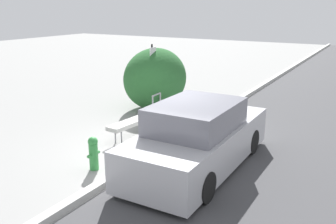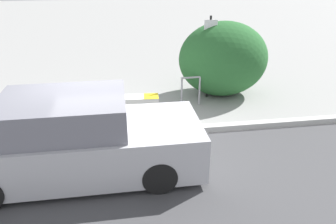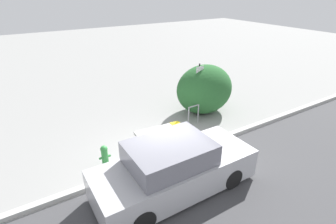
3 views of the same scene
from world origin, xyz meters
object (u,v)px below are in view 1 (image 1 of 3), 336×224
sign_post (152,72)px  bike_rack (157,104)px  parked_car_near (198,139)px  bench (134,122)px  fire_hydrant (93,152)px

sign_post → bike_rack: bearing=-139.1°
bike_rack → parked_car_near: (-2.73, -2.78, 0.18)m
bench → fire_hydrant: 2.23m
bike_rack → bench: bearing=-168.4°
bike_rack → fire_hydrant: (-3.99, -0.83, -0.09)m
bench → sign_post: sign_post is taller
sign_post → parked_car_near: bearing=-135.3°
parked_car_near → fire_hydrant: bearing=122.8°
bench → sign_post: (2.42, 0.90, 0.94)m
sign_post → bench: bearing=-159.5°
bench → parked_car_near: 2.59m
sign_post → parked_car_near: size_ratio=0.52×
bench → fire_hydrant: fire_hydrant is taller
bench → fire_hydrant: (-2.19, -0.46, -0.03)m
bike_rack → fire_hydrant: size_ratio=1.08×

